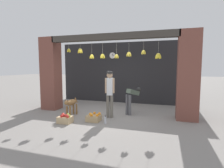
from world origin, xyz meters
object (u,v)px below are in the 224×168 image
Objects in this scene: dog at (71,104)px; water_bottle at (105,120)px; fruit_crate_apples at (65,119)px; shopkeeper at (110,91)px; fruit_crate_oranges at (94,118)px; worker_stooping at (132,97)px; wall_clock at (112,55)px.

dog is 1.64m from water_bottle.
fruit_crate_apples is 1.32m from water_bottle.
fruit_crate_apples is at bearing 20.07° from dog.
shopkeeper is at bearing 95.97° from water_bottle.
fruit_crate_oranges is at bearing 29.48° from fruit_crate_apples.
fruit_crate_apples is at bearing -166.19° from water_bottle.
water_bottle is at bearing 86.54° from shopkeeper.
worker_stooping is (2.13, 0.93, 0.22)m from dog.
water_bottle is 0.79× the size of wall_clock.
fruit_crate_apples is (-1.88, -1.75, -0.54)m from worker_stooping.
dog is at bearing 106.51° from fruit_crate_apples.
wall_clock reaches higher than fruit_crate_oranges.
water_bottle is (0.46, -0.15, 0.01)m from fruit_crate_oranges.
shopkeeper reaches higher than dog.
shopkeeper is 1.65× the size of worker_stooping.
wall_clock is (-0.32, 3.25, 2.29)m from fruit_crate_oranges.
wall_clock reaches higher than water_bottle.
wall_clock is (-1.39, 1.97, 1.74)m from worker_stooping.
water_bottle is (-0.60, -1.43, -0.55)m from worker_stooping.
fruit_crate_oranges is at bearing -100.04° from worker_stooping.
worker_stooping is (0.68, 0.73, -0.32)m from shopkeeper.
fruit_crate_oranges is at bearing 75.16° from dog.
water_bottle is 4.17m from wall_clock.
dog is 0.49× the size of shopkeeper.
dog is at bearing -104.25° from wall_clock.
water_bottle is (0.07, -0.71, -0.86)m from shopkeeper.
fruit_crate_oranges is 1.70× the size of water_bottle.
fruit_crate_apples is at bearing 30.73° from shopkeeper.
shopkeeper reaches higher than worker_stooping.
wall_clock is (-0.71, 2.70, 1.42)m from shopkeeper.
shopkeeper is 1.04m from worker_stooping.
fruit_crate_apples is 1.70× the size of water_bottle.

